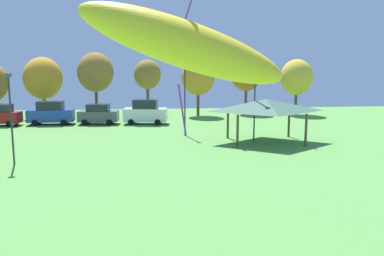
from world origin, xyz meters
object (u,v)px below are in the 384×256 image
Objects in this scene: park_pavilion at (266,105)px; treeline_tree_2 at (95,72)px; parked_car_leftmost at (0,115)px; parked_car_rightmost_in_row at (145,112)px; treeline_tree_5 at (246,74)px; light_post_2 at (185,96)px; treeline_tree_3 at (147,75)px; parked_car_second_from_left at (51,113)px; treeline_tree_6 at (297,77)px; light_post_1 at (11,114)px; treeline_tree_1 at (43,78)px; kite_flying_7 at (182,44)px; light_post_0 at (255,96)px; parked_car_third_from_left at (98,114)px; treeline_tree_4 at (198,77)px.

treeline_tree_2 is at bearing 132.03° from park_pavilion.
treeline_tree_2 is at bearing 40.90° from parked_car_leftmost.
treeline_tree_5 is (12.98, 8.13, 3.84)m from parked_car_rightmost_in_row.
treeline_tree_3 is at bearing 102.47° from light_post_2.
parked_car_second_from_left is 0.68× the size of treeline_tree_6.
parked_car_rightmost_in_row is 0.82× the size of light_post_1.
treeline_tree_5 reaches higher than treeline_tree_1.
kite_flying_7 is 0.77× the size of treeline_tree_5.
light_post_0 is 0.93× the size of treeline_tree_5.
kite_flying_7 is 34.67m from parked_car_third_from_left.
treeline_tree_3 is at bearing 117.30° from park_pavilion.
parked_car_third_from_left is 5.06m from parked_car_rightmost_in_row.
kite_flying_7 is at bearing -94.97° from light_post_2.
kite_flying_7 is 0.90× the size of light_post_2.
parked_car_leftmost is at bearing -175.06° from parked_car_third_from_left.
treeline_tree_1 reaches higher than light_post_1.
park_pavilion is 24.14m from treeline_tree_2.
light_post_2 is (-6.40, 3.59, 0.52)m from park_pavilion.
treeline_tree_2 is (4.07, 6.00, 4.18)m from parked_car_second_from_left.
parked_car_second_from_left is 8.37m from treeline_tree_2.
light_post_0 is (9.19, -10.95, 2.55)m from parked_car_rightmost_in_row.
park_pavilion is 1.04× the size of light_post_0.
light_post_2 is at bearing -55.83° from treeline_tree_2.
park_pavilion is 19.64m from treeline_tree_5.
treeline_tree_6 is (24.12, 5.99, 3.65)m from parked_car_third_from_left.
treeline_tree_1 is 1.02× the size of treeline_tree_4.
treeline_tree_1 is (-4.02, 24.17, 1.37)m from light_post_1.
treeline_tree_1 is at bearing 139.98° from light_post_0.
parked_car_second_from_left is 7.69m from treeline_tree_1.
treeline_tree_6 is at bearing 65.95° from kite_flying_7.
parked_car_third_from_left is (10.09, 0.10, -0.03)m from parked_car_leftmost.
light_post_0 reaches higher than light_post_1.
treeline_tree_2 is at bearing -175.57° from treeline_tree_5.
light_post_0 is (24.33, -11.20, 2.72)m from parked_car_leftmost.
treeline_tree_1 is at bearing 140.73° from park_pavilion.
parked_car_rightmost_in_row is at bearing -161.63° from treeline_tree_6.
light_post_1 is 23.89m from treeline_tree_2.
treeline_tree_5 reaches higher than light_post_0.
treeline_tree_4 is 1.02× the size of treeline_tree_6.
treeline_tree_5 is at bearing 4.43° from treeline_tree_2.
parked_car_third_from_left is at bearing 141.58° from light_post_0.
treeline_tree_5 reaches higher than light_post_2.
treeline_tree_3 is (0.24, 7.84, 3.79)m from parked_car_rightmost_in_row.
treeline_tree_3 is 0.98× the size of treeline_tree_4.
treeline_tree_6 is (19.07, 6.33, 3.45)m from parked_car_rightmost_in_row.
treeline_tree_1 is at bearing -176.81° from treeline_tree_3.
light_post_1 is 33.02m from treeline_tree_5.
light_post_2 is at bearing -16.90° from parked_car_leftmost.
parked_car_third_from_left is at bearing 79.30° from light_post_1.
treeline_tree_2 is at bearing 103.19° from parked_car_third_from_left.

